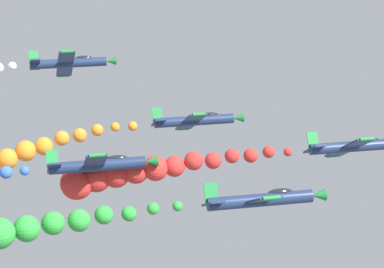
% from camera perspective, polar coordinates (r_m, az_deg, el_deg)
% --- Properties ---
extents(airplane_lead, '(8.56, 10.35, 4.90)m').
position_cam_1_polar(airplane_lead, '(86.51, 10.86, -0.81)').
color(airplane_lead, navy).
extents(smoke_trail_lead, '(3.50, 22.70, 4.28)m').
position_cam_1_polar(smoke_trail_lead, '(81.68, -4.30, -2.63)').
color(smoke_trail_lead, red).
extents(airplane_left_inner, '(8.71, 10.35, 4.59)m').
position_cam_1_polar(airplane_left_inner, '(94.70, 0.24, 0.92)').
color(airplane_left_inner, navy).
extents(airplane_right_inner, '(8.78, 10.35, 4.44)m').
position_cam_1_polar(airplane_right_inner, '(70.69, 4.74, -4.42)').
color(airplane_right_inner, navy).
extents(airplane_left_outer, '(8.29, 10.35, 5.39)m').
position_cam_1_polar(airplane_left_outer, '(79.34, -6.25, -2.08)').
color(airplane_left_outer, navy).
extents(airplane_right_outer, '(8.39, 10.35, 5.22)m').
position_cam_1_polar(airplane_right_outer, '(103.03, -8.20, 4.76)').
color(airplane_right_outer, navy).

